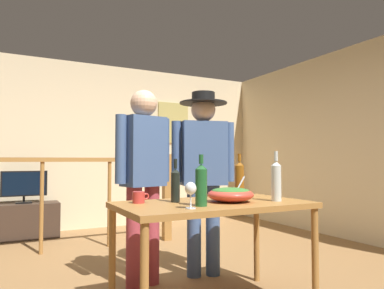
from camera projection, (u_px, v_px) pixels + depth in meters
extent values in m
plane|color=olive|center=(182.00, 286.00, 2.99)|extent=(7.72, 7.72, 0.00)
cube|color=beige|center=(101.00, 146.00, 5.68)|extent=(5.52, 0.10, 2.58)
cube|color=beige|center=(328.00, 144.00, 5.11)|extent=(0.10, 4.45, 2.58)
cube|color=tan|center=(173.00, 123.00, 6.21)|extent=(0.56, 0.03, 0.70)
cylinder|color=#9E6B33|center=(42.00, 208.00, 4.02)|extent=(0.04, 0.04, 1.04)
cylinder|color=#9E6B33|center=(109.00, 204.00, 4.37)|extent=(0.04, 0.04, 1.04)
cylinder|color=#9E6B33|center=(167.00, 201.00, 4.73)|extent=(0.04, 0.04, 1.04)
cube|color=#9E6B33|center=(42.00, 160.00, 4.04)|extent=(3.16, 0.07, 0.05)
cube|color=#9E6B33|center=(167.00, 197.00, 4.73)|extent=(0.10, 0.10, 1.14)
cube|color=#38281E|center=(23.00, 221.00, 4.81)|extent=(0.90, 0.40, 0.47)
cube|color=black|center=(24.00, 203.00, 4.82)|extent=(0.20, 0.12, 0.02)
cylinder|color=black|center=(24.00, 199.00, 4.82)|extent=(0.03, 0.03, 0.08)
cube|color=black|center=(24.00, 184.00, 4.80)|extent=(0.57, 0.06, 0.34)
cube|color=black|center=(24.00, 184.00, 4.78)|extent=(0.53, 0.01, 0.31)
cube|color=#9E6B33|center=(213.00, 205.00, 2.56)|extent=(1.37, 0.75, 0.04)
cylinder|color=#9E6B33|center=(144.00, 288.00, 1.94)|extent=(0.05, 0.05, 0.72)
cylinder|color=#9E6B33|center=(315.00, 258.00, 2.54)|extent=(0.05, 0.05, 0.72)
cylinder|color=#9E6B33|center=(112.00, 258.00, 2.54)|extent=(0.05, 0.05, 0.72)
cylinder|color=#9E6B33|center=(256.00, 239.00, 3.13)|extent=(0.05, 0.05, 0.72)
ellipsoid|color=#CC3D2D|center=(231.00, 195.00, 2.57)|extent=(0.33, 0.33, 0.10)
ellipsoid|color=#38702D|center=(230.00, 191.00, 2.57)|extent=(0.27, 0.27, 0.05)
cylinder|color=silver|center=(238.00, 188.00, 2.60)|extent=(0.12, 0.01, 0.17)
cylinder|color=silver|center=(191.00, 208.00, 2.21)|extent=(0.07, 0.07, 0.01)
cylinder|color=silver|center=(191.00, 201.00, 2.21)|extent=(0.01, 0.01, 0.09)
ellipsoid|color=silver|center=(191.00, 188.00, 2.21)|extent=(0.07, 0.07, 0.08)
cylinder|color=silver|center=(276.00, 183.00, 2.62)|extent=(0.07, 0.07, 0.26)
cone|color=silver|center=(276.00, 163.00, 2.63)|extent=(0.07, 0.07, 0.03)
cylinder|color=silver|center=(276.00, 156.00, 2.63)|extent=(0.03, 0.03, 0.07)
cylinder|color=#1E5628|center=(201.00, 188.00, 2.34)|extent=(0.08, 0.08, 0.24)
cone|color=#1E5628|center=(201.00, 167.00, 2.34)|extent=(0.08, 0.08, 0.04)
cylinder|color=#1E5628|center=(201.00, 159.00, 2.34)|extent=(0.03, 0.03, 0.06)
cylinder|color=black|center=(175.00, 187.00, 2.56)|extent=(0.06, 0.06, 0.21)
cone|color=black|center=(175.00, 171.00, 2.56)|extent=(0.06, 0.06, 0.03)
cylinder|color=black|center=(175.00, 164.00, 2.57)|extent=(0.02, 0.02, 0.07)
cylinder|color=brown|center=(239.00, 181.00, 2.88)|extent=(0.07, 0.07, 0.26)
cone|color=brown|center=(239.00, 164.00, 2.89)|extent=(0.07, 0.07, 0.03)
cylinder|color=brown|center=(239.00, 158.00, 2.89)|extent=(0.03, 0.03, 0.06)
cylinder|color=#B7332D|center=(139.00, 197.00, 2.50)|extent=(0.09, 0.09, 0.08)
torus|color=#B7332D|center=(146.00, 196.00, 2.52)|extent=(0.05, 0.01, 0.05)
cylinder|color=#9E3842|center=(152.00, 234.00, 3.06)|extent=(0.13, 0.13, 0.84)
cylinder|color=#9E3842|center=(134.00, 237.00, 2.94)|extent=(0.13, 0.13, 0.84)
cube|color=#3D5684|center=(144.00, 151.00, 3.03)|extent=(0.39, 0.30, 0.59)
cylinder|color=#3D5684|center=(164.00, 150.00, 3.18)|extent=(0.09, 0.09, 0.56)
cylinder|color=#3D5684|center=(121.00, 149.00, 2.89)|extent=(0.09, 0.09, 0.56)
sphere|color=#D8A884|center=(144.00, 103.00, 3.05)|extent=(0.23, 0.23, 0.23)
cylinder|color=#3D5684|center=(213.00, 230.00, 3.29)|extent=(0.13, 0.13, 0.83)
cylinder|color=#3D5684|center=(194.00, 230.00, 3.25)|extent=(0.13, 0.13, 0.83)
cube|color=#3D5684|center=(203.00, 153.00, 3.30)|extent=(0.45, 0.31, 0.59)
cylinder|color=#3D5684|center=(229.00, 152.00, 3.36)|extent=(0.09, 0.09, 0.56)
cylinder|color=#3D5684|center=(176.00, 152.00, 3.24)|extent=(0.09, 0.09, 0.56)
sphere|color=beige|center=(203.00, 110.00, 3.32)|extent=(0.23, 0.23, 0.23)
cylinder|color=black|center=(203.00, 103.00, 3.32)|extent=(0.44, 0.44, 0.01)
cylinder|color=black|center=(203.00, 98.00, 3.32)|extent=(0.22, 0.22, 0.10)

